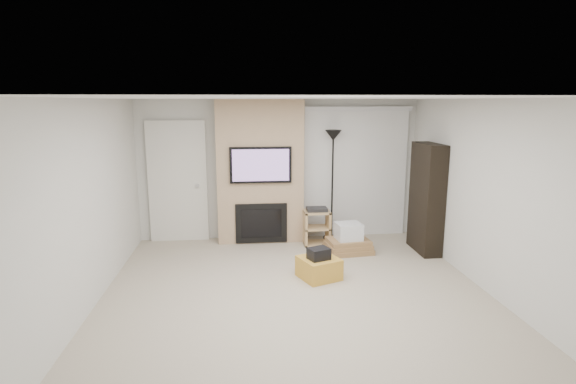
{
  "coord_description": "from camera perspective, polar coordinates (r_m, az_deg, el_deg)",
  "views": [
    {
      "loc": [
        -0.67,
        -5.24,
        2.47
      ],
      "look_at": [
        0.0,
        1.2,
        1.15
      ],
      "focal_mm": 28.0,
      "sensor_mm": 36.0,
      "label": 1
    }
  ],
  "objects": [
    {
      "name": "ottoman",
      "position": [
        6.45,
        3.94,
        -9.6
      ],
      "size": [
        0.65,
        0.65,
        0.3
      ],
      "primitive_type": "cube",
      "rotation": [
        0.0,
        0.0,
        0.38
      ],
      "color": "gold",
      "rests_on": "floor"
    },
    {
      "name": "ceiling",
      "position": [
        5.29,
        1.38,
        11.84
      ],
      "size": [
        5.0,
        5.5,
        0.0
      ],
      "primitive_type": "cube",
      "color": "white",
      "rests_on": "wall_back"
    },
    {
      "name": "box_stack",
      "position": [
        7.54,
        7.65,
        -6.2
      ],
      "size": [
        0.8,
        0.64,
        0.49
      ],
      "color": "#956E45",
      "rests_on": "floor"
    },
    {
      "name": "wall_front",
      "position": [
        2.86,
        8.51,
        -13.88
      ],
      "size": [
        5.0,
        0.0,
        2.5
      ],
      "primitive_type": "cube",
      "rotation": [
        1.57,
        0.0,
        0.0
      ],
      "color": "silver",
      "rests_on": "ground"
    },
    {
      "name": "hvac_vent",
      "position": [
        6.14,
        4.19,
        11.74
      ],
      "size": [
        0.35,
        0.18,
        0.01
      ],
      "primitive_type": "cube",
      "color": "silver",
      "rests_on": "ceiling"
    },
    {
      "name": "fireplace_wall",
      "position": [
        7.89,
        -3.54,
        2.49
      ],
      "size": [
        1.5,
        0.47,
        2.5
      ],
      "color": "tan",
      "rests_on": "floor"
    },
    {
      "name": "wall_right",
      "position": [
        6.25,
        24.7,
        -0.81
      ],
      "size": [
        0.0,
        5.5,
        2.5
      ],
      "primitive_type": "cube",
      "rotation": [
        1.57,
        0.0,
        1.57
      ],
      "color": "silver",
      "rests_on": "ground"
    },
    {
      "name": "floor_lamp",
      "position": [
        7.96,
        5.72,
        4.83
      ],
      "size": [
        0.29,
        0.29,
        1.97
      ],
      "color": "black",
      "rests_on": "floor"
    },
    {
      "name": "entry_door",
      "position": [
        8.16,
        -13.81,
        1.19
      ],
      "size": [
        1.02,
        0.11,
        2.14
      ],
      "color": "silver",
      "rests_on": "floor"
    },
    {
      "name": "floor",
      "position": [
        5.84,
        1.26,
        -13.53
      ],
      "size": [
        5.0,
        5.5,
        0.0
      ],
      "primitive_type": "cube",
      "color": "#AFA38E",
      "rests_on": "ground"
    },
    {
      "name": "vertical_blinds",
      "position": [
        8.3,
        8.59,
        3.09
      ],
      "size": [
        1.98,
        0.1,
        2.37
      ],
      "color": "silver",
      "rests_on": "floor"
    },
    {
      "name": "wall_back",
      "position": [
        8.11,
        -1.14,
        2.86
      ],
      "size": [
        5.0,
        0.0,
        2.5
      ],
      "primitive_type": "cube",
      "rotation": [
        1.57,
        0.0,
        0.0
      ],
      "color": "silver",
      "rests_on": "ground"
    },
    {
      "name": "black_bag",
      "position": [
        6.32,
        3.93,
        -7.82
      ],
      "size": [
        0.34,
        0.31,
        0.16
      ],
      "primitive_type": "cube",
      "rotation": [
        0.0,
        0.0,
        0.38
      ],
      "color": "black",
      "rests_on": "ottoman"
    },
    {
      "name": "av_stand",
      "position": [
        7.85,
        3.66,
        -4.21
      ],
      "size": [
        0.45,
        0.38,
        0.66
      ],
      "color": "tan",
      "rests_on": "floor"
    },
    {
      "name": "bookshelf",
      "position": [
        7.71,
        17.19,
        -0.76
      ],
      "size": [
        0.3,
        0.8,
        1.8
      ],
      "color": "black",
      "rests_on": "floor"
    },
    {
      "name": "wall_left",
      "position": [
        5.69,
        -24.56,
        -1.93
      ],
      "size": [
        0.0,
        5.5,
        2.5
      ],
      "primitive_type": "cube",
      "rotation": [
        1.57,
        0.0,
        1.57
      ],
      "color": "silver",
      "rests_on": "ground"
    }
  ]
}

